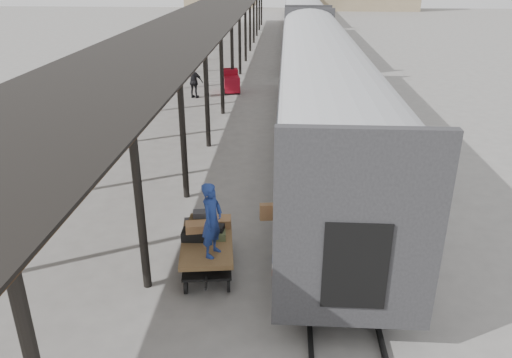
{
  "coord_description": "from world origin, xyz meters",
  "views": [
    {
      "loc": [
        1.85,
        -11.81,
        7.13
      ],
      "look_at": [
        1.1,
        0.69,
        1.7
      ],
      "focal_mm": 35.0,
      "sensor_mm": 36.0,
      "label": 1
    }
  ],
  "objects_px": {
    "pedestrian": "(194,82)",
    "luggage_tug": "(231,82)",
    "baggage_cart": "(207,247)",
    "porter": "(212,220)"
  },
  "relations": [
    {
      "from": "baggage_cart",
      "to": "porter",
      "type": "relative_size",
      "value": 1.4
    },
    {
      "from": "baggage_cart",
      "to": "pedestrian",
      "type": "xyz_separation_m",
      "value": [
        -3.35,
        17.37,
        0.28
      ]
    },
    {
      "from": "baggage_cart",
      "to": "luggage_tug",
      "type": "bearing_deg",
      "value": 86.76
    },
    {
      "from": "pedestrian",
      "to": "baggage_cart",
      "type": "bearing_deg",
      "value": 117.41
    },
    {
      "from": "baggage_cart",
      "to": "luggage_tug",
      "type": "height_order",
      "value": "luggage_tug"
    },
    {
      "from": "baggage_cart",
      "to": "pedestrian",
      "type": "relative_size",
      "value": 1.38
    },
    {
      "from": "luggage_tug",
      "to": "porter",
      "type": "bearing_deg",
      "value": -96.6
    },
    {
      "from": "pedestrian",
      "to": "luggage_tug",
      "type": "bearing_deg",
      "value": -125.17
    },
    {
      "from": "porter",
      "to": "pedestrian",
      "type": "distance_m",
      "value": 18.4
    },
    {
      "from": "baggage_cart",
      "to": "pedestrian",
      "type": "distance_m",
      "value": 17.7
    }
  ]
}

